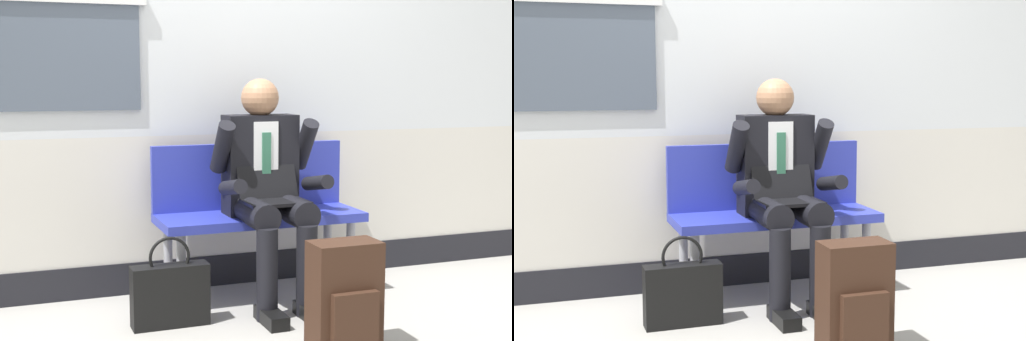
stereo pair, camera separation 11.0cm
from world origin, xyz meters
TOP-DOWN VIEW (x-y plane):
  - ground_plane at (0.00, 0.00)m, footprint 18.00×18.00m
  - station_wall at (-0.01, 0.69)m, footprint 6.36×0.16m
  - bench_with_person at (0.19, 0.40)m, footprint 1.15×0.42m
  - person_seated at (0.19, 0.21)m, footprint 0.57×0.70m
  - backpack at (0.26, -0.59)m, footprint 0.31×0.22m
  - handbag at (-0.40, 0.03)m, footprint 0.39×0.11m

SIDE VIEW (x-z plane):
  - ground_plane at x=0.00m, z-range 0.00..0.00m
  - handbag at x=-0.40m, z-range -0.06..0.39m
  - backpack at x=0.26m, z-range -0.01..0.51m
  - bench_with_person at x=0.19m, z-range 0.09..0.94m
  - person_seated at x=0.19m, z-range 0.04..1.27m
  - station_wall at x=-0.01m, z-range -0.01..2.61m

